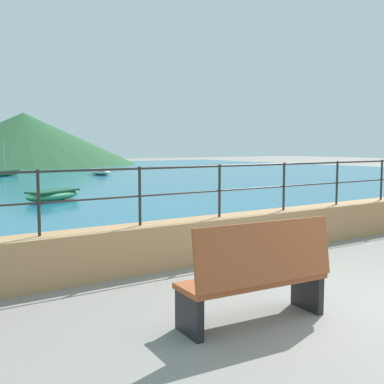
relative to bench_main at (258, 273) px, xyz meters
name	(u,v)px	position (x,y,z in m)	size (l,w,h in m)	color
promenade_wall	(219,237)	(1.56, 2.70, -0.21)	(20.00, 0.56, 0.70)	tan
railing	(220,181)	(1.56, 2.70, 0.76)	(18.44, 0.04, 0.90)	#282623
hill_secondary	(24,139)	(9.59, 44.27, 1.99)	(21.87, 21.87, 5.10)	#285633
bench_main	(258,273)	(0.00, 0.00, 0.00)	(1.74, 0.70, 1.13)	#9E4C28
boat_0	(3,173)	(3.52, 26.64, -0.30)	(2.47, 1.70, 2.02)	#338C59
boat_1	(100,172)	(8.98, 24.66, -0.30)	(0.94, 2.32, 0.36)	white
boat_3	(53,195)	(1.78, 12.11, -0.30)	(2.45, 1.90, 0.36)	#338C59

